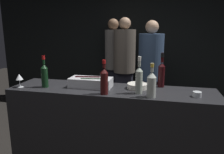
% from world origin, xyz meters
% --- Properties ---
extents(wall_back_chalkboard, '(6.40, 0.06, 2.80)m').
position_xyz_m(wall_back_chalkboard, '(0.00, 2.74, 1.40)').
color(wall_back_chalkboard, black).
rests_on(wall_back_chalkboard, ground_plane).
extents(bar_counter, '(2.10, 0.52, 1.04)m').
position_xyz_m(bar_counter, '(0.00, 0.26, 0.52)').
color(bar_counter, black).
rests_on(bar_counter, ground_plane).
extents(ice_bin_with_bottles, '(0.44, 0.21, 0.11)m').
position_xyz_m(ice_bin_with_bottles, '(-0.23, 0.29, 1.10)').
color(ice_bin_with_bottles, silver).
rests_on(ice_bin_with_bottles, bar_counter).
extents(bowl_white, '(0.21, 0.21, 0.05)m').
position_xyz_m(bowl_white, '(0.25, 0.34, 1.07)').
color(bowl_white, silver).
rests_on(bowl_white, bar_counter).
extents(wine_glass, '(0.08, 0.08, 0.14)m').
position_xyz_m(wine_glass, '(-0.95, 0.11, 1.15)').
color(wine_glass, silver).
rests_on(wine_glass, bar_counter).
extents(candle_votive, '(0.08, 0.08, 0.05)m').
position_xyz_m(candle_votive, '(0.81, 0.19, 1.07)').
color(candle_votive, silver).
rests_on(candle_votive, bar_counter).
extents(red_wine_bottle_black_foil, '(0.07, 0.07, 0.36)m').
position_xyz_m(red_wine_bottle_black_foil, '(0.49, 0.47, 1.19)').
color(red_wine_bottle_black_foil, black).
rests_on(red_wine_bottle_black_foil, bar_counter).
extents(red_wine_bottle_burgundy, '(0.07, 0.07, 0.33)m').
position_xyz_m(red_wine_bottle_burgundy, '(-0.70, 0.18, 1.18)').
color(red_wine_bottle_burgundy, black).
rests_on(red_wine_bottle_burgundy, bar_counter).
extents(red_wine_bottle_tall, '(0.07, 0.07, 0.32)m').
position_xyz_m(red_wine_bottle_tall, '(-0.03, 0.08, 1.18)').
color(red_wine_bottle_tall, '#380F0F').
rests_on(red_wine_bottle_tall, bar_counter).
extents(rose_wine_bottle, '(0.08, 0.08, 0.31)m').
position_xyz_m(rose_wine_bottle, '(0.41, 0.08, 1.17)').
color(rose_wine_bottle, '#B2B7AD').
rests_on(rose_wine_bottle, bar_counter).
extents(white_wine_bottle, '(0.07, 0.07, 0.35)m').
position_xyz_m(white_wine_bottle, '(0.29, 0.17, 1.19)').
color(white_wine_bottle, '#9EA899').
rests_on(white_wine_bottle, bar_counter).
extents(person_in_hoodie, '(0.33, 0.33, 1.83)m').
position_xyz_m(person_in_hoodie, '(-0.46, 2.39, 1.03)').
color(person_in_hoodie, black).
rests_on(person_in_hoodie, ground_plane).
extents(person_blond_tee, '(0.39, 0.39, 1.84)m').
position_xyz_m(person_blond_tee, '(-0.18, 2.09, 1.02)').
color(person_blond_tee, black).
rests_on(person_blond_tee, ground_plane).
extents(person_grey_polo, '(0.40, 0.40, 1.77)m').
position_xyz_m(person_grey_polo, '(0.31, 1.76, 0.98)').
color(person_grey_polo, black).
rests_on(person_grey_polo, ground_plane).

